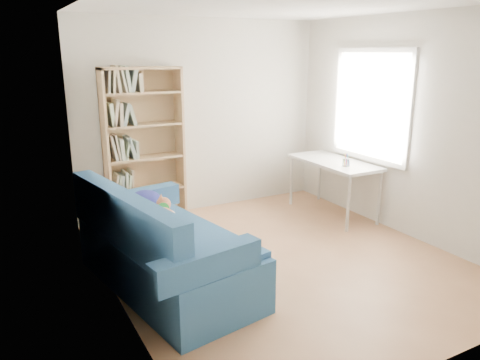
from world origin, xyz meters
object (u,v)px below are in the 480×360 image
at_px(sofa, 162,250).
at_px(bookshelf, 144,153).
at_px(desk, 334,166).
at_px(pen_cup, 346,161).

bearing_deg(sofa, bookshelf, 66.88).
relative_size(bookshelf, desk, 1.49).
distance_m(sofa, pen_cup, 2.76).
relative_size(bookshelf, pen_cup, 11.44).
xyz_separation_m(sofa, pen_cup, (2.67, 0.55, 0.45)).
xyz_separation_m(sofa, bookshelf, (0.42, 1.79, 0.55)).
height_order(sofa, desk, sofa).
relative_size(desk, pen_cup, 7.65).
height_order(bookshelf, pen_cup, bookshelf).
bearing_deg(sofa, pen_cup, 1.75).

